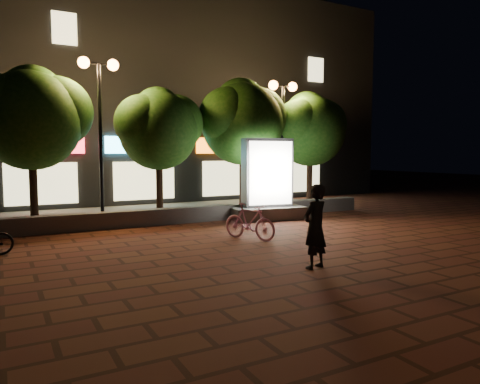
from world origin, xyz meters
TOP-DOWN VIEW (x-y plane):
  - ground at (0.00, 0.00)m, footprint 80.00×80.00m
  - retaining_wall at (0.00, 4.00)m, footprint 16.00×0.45m
  - sidewalk at (0.00, 6.50)m, footprint 16.00×5.00m
  - building_block at (-0.01, 12.99)m, footprint 28.00×8.12m
  - tree_left at (-3.45, 5.46)m, footprint 3.60×3.00m
  - tree_mid at (0.55, 5.46)m, footprint 3.24×2.70m
  - tree_right at (3.86, 5.46)m, footprint 3.72×3.10m
  - tree_far_right at (7.05, 5.46)m, footprint 3.48×2.90m
  - street_lamp_left at (-1.50, 5.20)m, footprint 1.26×0.36m
  - street_lamp_right at (5.50, 5.20)m, footprint 1.26×0.36m
  - ad_kiosk at (3.67, 3.40)m, footprint 2.72×1.65m
  - scooter_pink at (1.32, 0.48)m, footprint 1.07×1.62m
  - rider at (1.00, -2.68)m, footprint 0.69×0.55m

SIDE VIEW (x-z plane):
  - ground at x=0.00m, z-range 0.00..0.00m
  - sidewalk at x=0.00m, z-range 0.00..0.08m
  - retaining_wall at x=0.00m, z-range 0.00..0.50m
  - scooter_pink at x=1.32m, z-range 0.00..0.95m
  - rider at x=1.00m, z-range 0.00..1.66m
  - ad_kiosk at x=3.67m, z-range -0.27..2.50m
  - tree_mid at x=0.55m, z-range 0.97..5.47m
  - tree_far_right at x=7.05m, z-range 0.99..5.75m
  - tree_left at x=-3.45m, z-range 1.00..5.89m
  - tree_right at x=3.86m, z-range 1.03..6.10m
  - street_lamp_right at x=5.50m, z-range 1.40..6.38m
  - street_lamp_left at x=-1.50m, z-range 1.44..6.62m
  - building_block at x=-0.01m, z-range -0.65..10.65m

